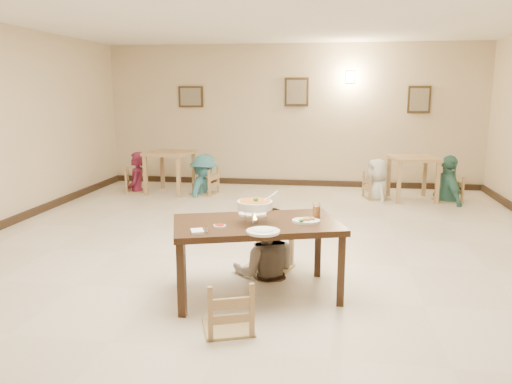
% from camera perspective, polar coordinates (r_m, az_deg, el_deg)
% --- Properties ---
extents(floor, '(10.00, 10.00, 0.00)m').
position_cam_1_polar(floor, '(6.14, 0.17, -7.67)').
color(floor, beige).
rests_on(floor, ground).
extents(ceiling, '(10.00, 10.00, 0.00)m').
position_cam_1_polar(ceiling, '(5.89, 0.18, 21.11)').
color(ceiling, white).
rests_on(ceiling, wall_back).
extents(wall_back, '(10.00, 0.00, 10.00)m').
position_cam_1_polar(wall_back, '(10.79, 4.10, 8.67)').
color(wall_back, beige).
rests_on(wall_back, floor).
extents(baseboard_back, '(8.00, 0.06, 0.12)m').
position_cam_1_polar(baseboard_back, '(10.92, 3.98, 1.10)').
color(baseboard_back, black).
rests_on(baseboard_back, floor).
extents(picture_a, '(0.55, 0.04, 0.45)m').
position_cam_1_polar(picture_a, '(11.12, -7.47, 10.75)').
color(picture_a, '#342615').
rests_on(picture_a, wall_back).
extents(picture_b, '(0.50, 0.04, 0.60)m').
position_cam_1_polar(picture_b, '(10.72, 4.66, 11.32)').
color(picture_b, '#342615').
rests_on(picture_b, wall_back).
extents(picture_c, '(0.45, 0.04, 0.55)m').
position_cam_1_polar(picture_c, '(10.84, 18.15, 10.01)').
color(picture_c, '#342615').
rests_on(picture_c, wall_back).
extents(wall_sconce, '(0.16, 0.05, 0.22)m').
position_cam_1_polar(wall_sconce, '(10.71, 10.72, 12.77)').
color(wall_sconce, '#FFD88C').
rests_on(wall_sconce, wall_back).
extents(main_table, '(1.81, 1.35, 0.75)m').
position_cam_1_polar(main_table, '(4.91, 0.07, -4.34)').
color(main_table, '#341E10').
rests_on(main_table, floor).
extents(chair_far, '(0.51, 0.51, 1.09)m').
position_cam_1_polar(chair_far, '(5.62, 1.15, -3.70)').
color(chair_far, tan).
rests_on(chair_far, floor).
extents(chair_near, '(0.42, 0.42, 0.88)m').
position_cam_1_polar(chair_near, '(4.28, -3.26, -10.06)').
color(chair_near, tan).
rests_on(chair_near, floor).
extents(main_diner, '(0.81, 0.67, 1.54)m').
position_cam_1_polar(main_diner, '(5.45, 1.12, -1.69)').
color(main_diner, gray).
rests_on(main_diner, floor).
extents(curry_warmer, '(0.38, 0.34, 0.31)m').
position_cam_1_polar(curry_warmer, '(4.80, -0.13, -1.52)').
color(curry_warmer, silver).
rests_on(curry_warmer, main_table).
extents(rice_plate_far, '(0.29, 0.29, 0.07)m').
position_cam_1_polar(rice_plate_far, '(5.15, -0.43, -2.51)').
color(rice_plate_far, white).
rests_on(rice_plate_far, main_table).
extents(rice_plate_near, '(0.31, 0.31, 0.07)m').
position_cam_1_polar(rice_plate_near, '(4.52, 0.82, -4.49)').
color(rice_plate_near, white).
rests_on(rice_plate_near, main_table).
extents(fried_plate, '(0.28, 0.28, 0.06)m').
position_cam_1_polar(fried_plate, '(4.89, 5.73, -3.24)').
color(fried_plate, white).
rests_on(fried_plate, main_table).
extents(chili_dish, '(0.12, 0.12, 0.02)m').
position_cam_1_polar(chili_dish, '(4.71, -4.18, -3.89)').
color(chili_dish, white).
rests_on(chili_dish, main_table).
extents(napkin_cutlery, '(0.18, 0.24, 0.03)m').
position_cam_1_polar(napkin_cutlery, '(4.54, -6.69, -4.50)').
color(napkin_cutlery, white).
rests_on(napkin_cutlery, main_table).
extents(drink_glass, '(0.08, 0.08, 0.15)m').
position_cam_1_polar(drink_glass, '(5.08, 6.92, -2.12)').
color(drink_glass, white).
rests_on(drink_glass, main_table).
extents(bg_table_left, '(0.95, 0.95, 0.84)m').
position_cam_1_polar(bg_table_left, '(10.13, -9.84, 3.79)').
color(bg_table_left, '#A88354').
rests_on(bg_table_left, floor).
extents(bg_table_right, '(0.93, 0.93, 0.82)m').
position_cam_1_polar(bg_table_right, '(9.78, 17.53, 3.06)').
color(bg_table_right, '#A88354').
rests_on(bg_table_right, floor).
extents(bg_chair_ll, '(0.43, 0.43, 0.91)m').
position_cam_1_polar(bg_chair_ll, '(10.42, -13.51, 2.50)').
color(bg_chair_ll, tan).
rests_on(bg_chair_ll, floor).
extents(bg_chair_lr, '(0.46, 0.46, 0.98)m').
position_cam_1_polar(bg_chair_lr, '(9.93, -5.96, 2.52)').
color(bg_chair_lr, tan).
rests_on(bg_chair_lr, floor).
extents(bg_chair_rl, '(0.44, 0.44, 0.94)m').
position_cam_1_polar(bg_chair_rl, '(9.77, 13.70, 1.99)').
color(bg_chair_rl, tan).
rests_on(bg_chair_rl, floor).
extents(bg_chair_rr, '(0.42, 0.42, 0.90)m').
position_cam_1_polar(bg_chair_rr, '(9.89, 21.16, 1.55)').
color(bg_chair_rr, tan).
rests_on(bg_chair_rr, floor).
extents(bg_diner_a, '(0.50, 0.66, 1.63)m').
position_cam_1_polar(bg_diner_a, '(10.37, -13.60, 4.46)').
color(bg_diner_a, maroon).
rests_on(bg_diner_a, floor).
extents(bg_diner_b, '(0.69, 1.08, 1.59)m').
position_cam_1_polar(bg_diner_b, '(9.89, -6.00, 4.30)').
color(bg_diner_b, teal).
rests_on(bg_diner_b, floor).
extents(bg_diner_c, '(0.70, 0.86, 1.52)m').
position_cam_1_polar(bg_diner_c, '(9.72, 13.78, 3.70)').
color(bg_diner_c, silver).
rests_on(bg_diner_c, floor).
extents(bg_diner_d, '(0.65, 1.09, 1.73)m').
position_cam_1_polar(bg_diner_d, '(9.83, 21.33, 3.95)').
color(bg_diner_d, '#438674').
rests_on(bg_diner_d, floor).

